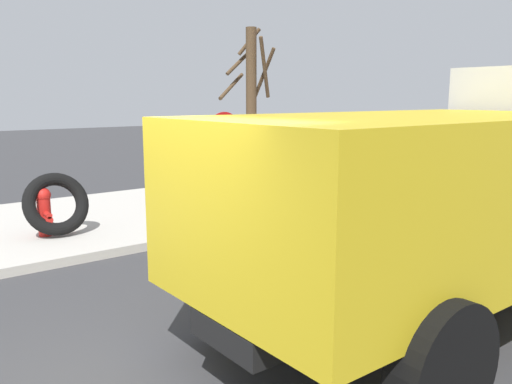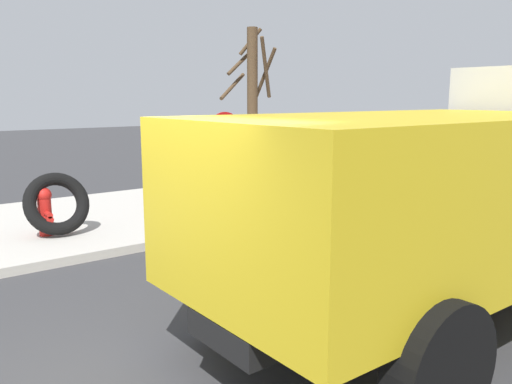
{
  "view_description": "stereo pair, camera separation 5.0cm",
  "coord_description": "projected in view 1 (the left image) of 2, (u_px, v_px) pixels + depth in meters",
  "views": [
    {
      "loc": [
        -1.71,
        -3.98,
        2.59
      ],
      "look_at": [
        3.49,
        2.76,
        1.05
      ],
      "focal_mm": 37.1,
      "sensor_mm": 36.0,
      "label": 1
    },
    {
      "loc": [
        -1.67,
        -4.01,
        2.59
      ],
      "look_at": [
        3.49,
        2.76,
        1.05
      ],
      "focal_mm": 37.1,
      "sensor_mm": 36.0,
      "label": 2
    }
  ],
  "objects": [
    {
      "name": "stop_sign",
      "position": [
        224.0,
        147.0,
        10.1
      ],
      "size": [
        0.76,
        0.08,
        2.15
      ],
      "color": "gray",
      "rests_on": "sidewalk_curb"
    },
    {
      "name": "bare_tree",
      "position": [
        251.0,
        106.0,
        13.03
      ],
      "size": [
        1.31,
        1.33,
        4.1
      ],
      "color": "#4C3823",
      "rests_on": "sidewalk_curb"
    },
    {
      "name": "fire_hydrant",
      "position": [
        44.0,
        210.0,
        9.31
      ],
      "size": [
        0.27,
        0.6,
        0.86
      ],
      "color": "red",
      "rests_on": "sidewalk_curb"
    },
    {
      "name": "loose_tire",
      "position": [
        56.0,
        204.0,
        9.31
      ],
      "size": [
        1.16,
        0.69,
        1.14
      ],
      "primitive_type": "torus",
      "rotation": [
        1.19,
        0.0,
        -0.05
      ],
      "color": "black",
      "rests_on": "sidewalk_curb"
    },
    {
      "name": "dump_truck_yellow",
      "position": [
        475.0,
        179.0,
        6.31
      ],
      "size": [
        7.01,
        2.82,
        3.0
      ],
      "color": "gold",
      "rests_on": "ground"
    }
  ]
}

